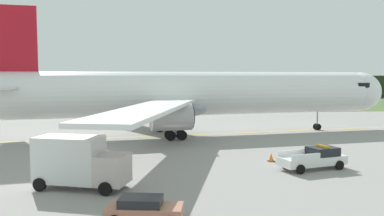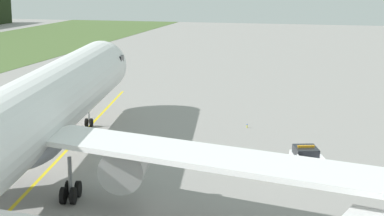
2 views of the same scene
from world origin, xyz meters
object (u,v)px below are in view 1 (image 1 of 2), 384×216
airliner (191,95)px  staff_car (144,208)px  catering_truck (79,162)px  apron_cone (271,157)px  ops_pickup_truck (315,158)px

airliner → staff_car: bearing=-99.4°
airliner → catering_truck: (-9.65, -23.90, -3.41)m
apron_cone → catering_truck: bearing=-155.0°
airliner → ops_pickup_truck: (8.64, -19.83, -4.36)m
ops_pickup_truck → catering_truck: (-18.29, -4.08, 0.95)m
apron_cone → ops_pickup_truck: bearing=-49.2°
ops_pickup_truck → catering_truck: 18.76m
airliner → catering_truck: airliner is taller
staff_car → apron_cone: 17.61m
airliner → staff_car: size_ratio=13.78×
apron_cone → staff_car: bearing=-128.4°
airliner → staff_car: airliner is taller
catering_truck → ops_pickup_truck: bearing=12.6°
airliner → apron_cone: airliner is taller
airliner → apron_cone: 18.34m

